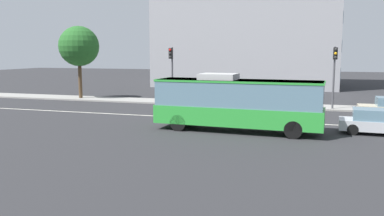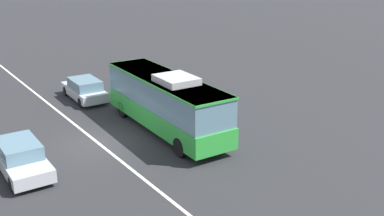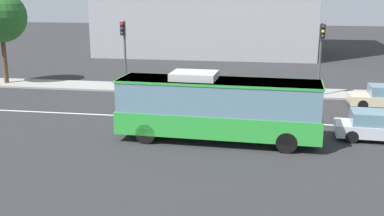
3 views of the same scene
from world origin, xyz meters
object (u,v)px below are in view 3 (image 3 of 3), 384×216
object	(u,v)px
transit_bus	(218,106)
sedan_silver_ahead	(223,93)
traffic_light_far_corner	(321,47)
street_tree_kerbside_left	(1,17)
sedan_silver	(380,126)
traffic_light_near_corner	(124,44)

from	to	relation	value
transit_bus	sedan_silver_ahead	distance (m)	8.27
traffic_light_far_corner	street_tree_kerbside_left	distance (m)	24.35
sedan_silver	traffic_light_near_corner	world-z (taller)	traffic_light_near_corner
sedan_silver_ahead	traffic_light_near_corner	size ratio (longest dim) A/B	0.87
traffic_light_near_corner	traffic_light_far_corner	size ratio (longest dim) A/B	1.00
sedan_silver	sedan_silver_ahead	bearing A→B (deg)	144.45
traffic_light_far_corner	street_tree_kerbside_left	size ratio (longest dim) A/B	0.71
transit_bus	traffic_light_far_corner	bearing A→B (deg)	64.17
sedan_silver_ahead	transit_bus	bearing A→B (deg)	95.04
transit_bus	sedan_silver_ahead	xyz separation A→B (m)	(-0.54, 8.19, -1.09)
transit_bus	sedan_silver	distance (m)	8.26
traffic_light_far_corner	street_tree_kerbside_left	bearing A→B (deg)	-97.77
sedan_silver_ahead	traffic_light_far_corner	size ratio (longest dim) A/B	0.87
transit_bus	traffic_light_far_corner	world-z (taller)	traffic_light_far_corner
sedan_silver	street_tree_kerbside_left	bearing A→B (deg)	160.89
transit_bus	traffic_light_near_corner	distance (m)	13.76
street_tree_kerbside_left	sedan_silver_ahead	bearing A→B (deg)	-11.60
transit_bus	traffic_light_far_corner	distance (m)	12.57
sedan_silver_ahead	traffic_light_far_corner	world-z (taller)	traffic_light_far_corner
traffic_light_far_corner	sedan_silver_ahead	bearing A→B (deg)	-72.09
traffic_light_near_corner	street_tree_kerbside_left	bearing A→B (deg)	-90.63
sedan_silver_ahead	street_tree_kerbside_left	distance (m)	18.82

